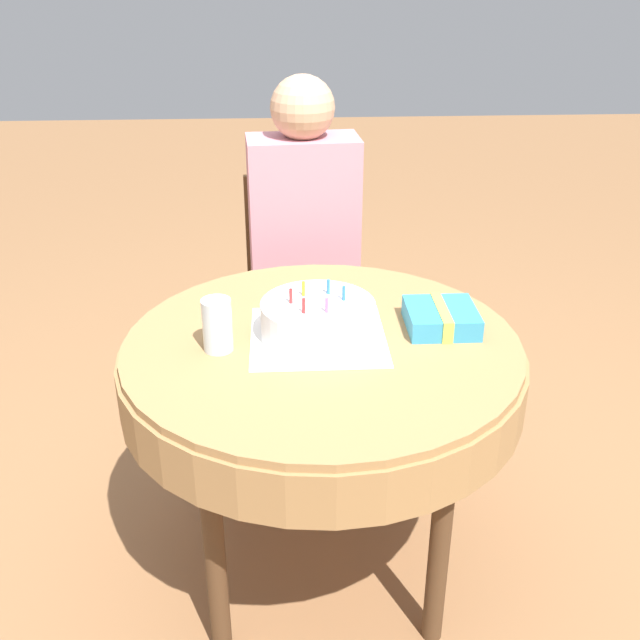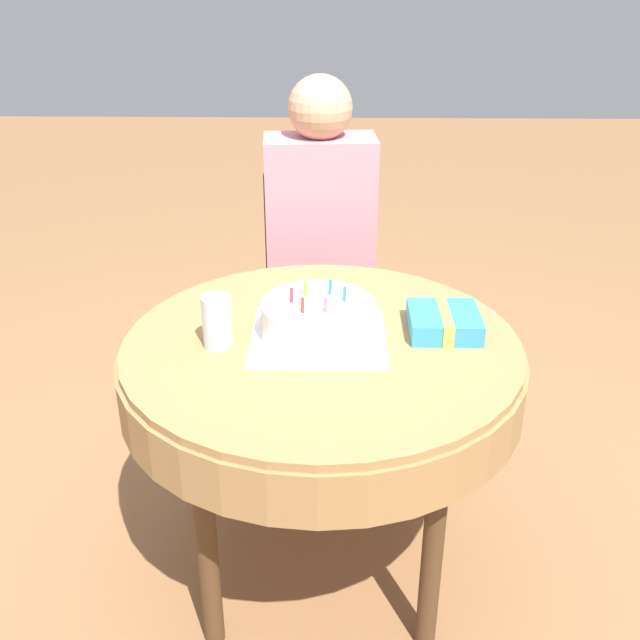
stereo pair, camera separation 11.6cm
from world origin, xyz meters
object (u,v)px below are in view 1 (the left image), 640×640
at_px(person, 304,233).
at_px(birthday_cake, 318,319).
at_px(chair, 302,291).
at_px(drinking_glass, 217,325).
at_px(gift_box, 441,318).

height_order(person, birthday_cake, person).
distance_m(person, birthday_cake, 0.69).
xyz_separation_m(chair, drinking_glass, (-0.22, -0.83, 0.30)).
distance_m(person, gift_box, 0.73).
bearing_deg(gift_box, birthday_cake, -173.97).
distance_m(chair, drinking_glass, 0.91).
height_order(birthday_cake, drinking_glass, same).
height_order(chair, birthday_cake, chair).
relative_size(person, drinking_glass, 9.51).
bearing_deg(gift_box, person, 115.51).
bearing_deg(drinking_glass, chair, 75.07).
bearing_deg(person, chair, 90.00).
height_order(person, drinking_glass, person).
bearing_deg(drinking_glass, person, 72.95).
relative_size(drinking_glass, gift_box, 0.72).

